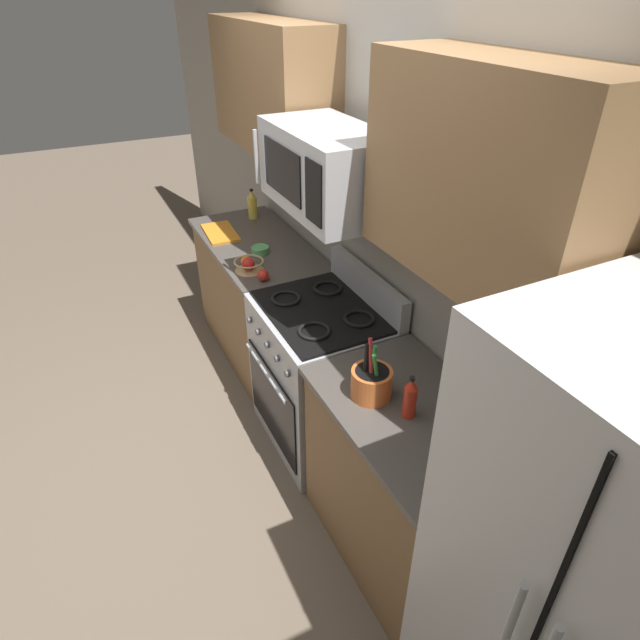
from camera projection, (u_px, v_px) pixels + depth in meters
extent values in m
plane|color=#6B5B4C|center=(214.00, 471.00, 3.13)|extent=(16.00, 16.00, 0.00)
cube|color=#9E998E|center=(386.00, 233.00, 2.83)|extent=(8.00, 0.10, 2.60)
cube|color=olive|center=(260.00, 301.00, 3.92)|extent=(1.21, 0.59, 0.88)
cube|color=#4C4742|center=(256.00, 244.00, 3.67)|extent=(1.25, 0.63, 0.03)
cube|color=#B2B5BA|center=(321.00, 377.00, 3.15)|extent=(0.76, 0.63, 0.91)
cube|color=black|center=(272.00, 405.00, 3.08)|extent=(0.67, 0.01, 0.51)
cylinder|color=#B2B5BA|center=(265.00, 371.00, 2.93)|extent=(0.57, 0.02, 0.02)
cube|color=black|center=(321.00, 311.00, 2.90)|extent=(0.73, 0.57, 0.02)
cube|color=#B2B5BA|center=(367.00, 286.00, 2.96)|extent=(0.76, 0.06, 0.18)
torus|color=black|center=(286.00, 298.00, 2.98)|extent=(0.17, 0.17, 0.02)
torus|color=black|center=(314.00, 331.00, 2.70)|extent=(0.17, 0.17, 0.02)
torus|color=black|center=(328.00, 288.00, 3.07)|extent=(0.17, 0.17, 0.02)
torus|color=black|center=(359.00, 319.00, 2.80)|extent=(0.17, 0.17, 0.02)
cylinder|color=#4C4C51|center=(249.00, 320.00, 3.05)|extent=(0.04, 0.02, 0.04)
cylinder|color=#4C4C51|center=(258.00, 332.00, 2.95)|extent=(0.04, 0.02, 0.04)
cylinder|color=#4C4C51|center=(267.00, 345.00, 2.84)|extent=(0.04, 0.02, 0.04)
cylinder|color=#4C4C51|center=(277.00, 359.00, 2.74)|extent=(0.04, 0.02, 0.04)
cylinder|color=#4C4C51|center=(287.00, 374.00, 2.64)|extent=(0.04, 0.02, 0.04)
cube|color=olive|center=(406.00, 487.00, 2.49)|extent=(0.95, 0.59, 0.88)
cube|color=#4C4742|center=(415.00, 415.00, 2.24)|extent=(0.99, 0.63, 0.03)
cube|color=silver|center=(608.00, 626.00, 1.50)|extent=(0.90, 0.70, 1.81)
cube|color=#B2B5BA|center=(328.00, 169.00, 2.49)|extent=(0.75, 0.40, 0.38)
cube|color=black|center=(282.00, 171.00, 2.46)|extent=(0.41, 0.01, 0.24)
cube|color=black|center=(314.00, 193.00, 2.21)|extent=(0.15, 0.01, 0.27)
cylinder|color=#B2B5BA|center=(256.00, 157.00, 2.66)|extent=(0.02, 0.02, 0.27)
cube|color=olive|center=(271.00, 88.00, 3.20)|extent=(1.24, 0.34, 0.73)
cube|color=olive|center=(486.00, 178.00, 1.76)|extent=(0.98, 0.34, 0.73)
cylinder|color=#D1662D|center=(371.00, 383.00, 2.29)|extent=(0.18, 0.18, 0.13)
cylinder|color=black|center=(372.00, 381.00, 2.28)|extent=(0.15, 0.15, 0.11)
cylinder|color=red|center=(371.00, 367.00, 2.24)|extent=(0.09, 0.04, 0.25)
cylinder|color=green|center=(377.00, 374.00, 2.22)|extent=(0.02, 0.06, 0.22)
cylinder|color=black|center=(365.00, 369.00, 2.25)|extent=(0.06, 0.05, 0.23)
cylinder|color=green|center=(371.00, 369.00, 2.25)|extent=(0.02, 0.05, 0.23)
cone|color=tan|center=(249.00, 266.00, 3.30)|extent=(0.18, 0.18, 0.06)
torus|color=tan|center=(249.00, 262.00, 3.28)|extent=(0.19, 0.19, 0.01)
sphere|color=red|center=(248.00, 264.00, 3.26)|extent=(0.08, 0.08, 0.08)
sphere|color=orange|center=(246.00, 261.00, 3.30)|extent=(0.06, 0.06, 0.06)
sphere|color=red|center=(263.00, 275.00, 3.18)|extent=(0.07, 0.07, 0.07)
cube|color=orange|center=(220.00, 233.00, 3.78)|extent=(0.39, 0.23, 0.02)
cylinder|color=gold|center=(253.00, 208.00, 3.99)|extent=(0.07, 0.07, 0.16)
cone|color=gold|center=(252.00, 194.00, 3.93)|extent=(0.06, 0.06, 0.05)
cylinder|color=black|center=(251.00, 190.00, 3.92)|extent=(0.03, 0.03, 0.01)
cylinder|color=red|center=(410.00, 402.00, 2.17)|extent=(0.06, 0.06, 0.15)
cone|color=red|center=(412.00, 384.00, 2.12)|extent=(0.05, 0.05, 0.04)
cylinder|color=black|center=(412.00, 379.00, 2.11)|extent=(0.02, 0.02, 0.01)
cylinder|color=#59AD66|center=(260.00, 250.00, 3.51)|extent=(0.12, 0.12, 0.04)
torus|color=#59AD66|center=(260.00, 247.00, 3.50)|extent=(0.12, 0.12, 0.01)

